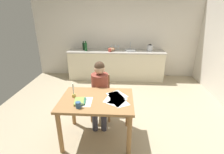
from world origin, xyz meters
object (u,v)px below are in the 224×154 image
object	(u,v)px
candlestick	(74,93)
wine_glass_near_sink	(118,46)
coffee_mug	(78,105)
bottle_oil	(83,46)
wine_glass_by_kettle	(115,46)
stovetop_kettle	(150,48)
wine_glass_back_left	(111,46)
person_seated	(100,89)
mixing_bowl	(111,49)
book_cookery	(79,101)
chair_at_table	(101,95)
book_magazine	(81,101)
teacup_on_counter	(110,50)
dining_table	(97,106)
sink_unit	(130,50)
bottle_vinegar	(86,47)

from	to	relation	value
candlestick	wine_glass_near_sink	xyz separation A→B (m)	(0.63, 2.88, 0.19)
coffee_mug	candlestick	size ratio (longest dim) A/B	0.46
bottle_oil	wine_glass_by_kettle	xyz separation A→B (m)	(0.99, 0.10, -0.00)
coffee_mug	stovetop_kettle	size ratio (longest dim) A/B	0.50
coffee_mug	wine_glass_back_left	bearing A→B (deg)	85.20
person_seated	mixing_bowl	xyz separation A→B (m)	(0.07, 2.22, 0.27)
candlestick	book_cookery	bearing A→B (deg)	-51.89
chair_at_table	person_seated	xyz separation A→B (m)	(0.01, -0.15, 0.20)
candlestick	book_magazine	distance (m)	0.21
bottle_oil	teacup_on_counter	distance (m)	0.86
coffee_mug	wine_glass_near_sink	world-z (taller)	wine_glass_near_sink
dining_table	book_magazine	bearing A→B (deg)	-154.42
sink_unit	wine_glass_back_left	xyz separation A→B (m)	(-0.59, 0.15, 0.09)
coffee_mug	bottle_vinegar	world-z (taller)	bottle_vinegar
chair_at_table	mixing_bowl	bearing A→B (deg)	87.73
teacup_on_counter	coffee_mug	bearing A→B (deg)	-94.68
book_magazine	teacup_on_counter	xyz separation A→B (m)	(0.24, 2.73, 0.18)
dining_table	coffee_mug	distance (m)	0.38
bottle_oil	dining_table	bearing A→B (deg)	-73.89
stovetop_kettle	chair_at_table	bearing A→B (deg)	-120.44
dining_table	mixing_bowl	distance (m)	2.75
book_cookery	bottle_oil	world-z (taller)	bottle_oil
chair_at_table	coffee_mug	bearing A→B (deg)	-102.03
person_seated	wine_glass_by_kettle	bearing A→B (deg)	85.59
sink_unit	wine_glass_by_kettle	bearing A→B (deg)	162.74
mixing_bowl	chair_at_table	bearing A→B (deg)	-92.27
sink_unit	wine_glass_by_kettle	size ratio (longest dim) A/B	2.34
chair_at_table	sink_unit	size ratio (longest dim) A/B	2.39
person_seated	stovetop_kettle	distance (m)	2.60
sink_unit	wine_glass_back_left	world-z (taller)	sink_unit
bottle_vinegar	wine_glass_by_kettle	size ratio (longest dim) A/B	1.95
bottle_oil	teacup_on_counter	bearing A→B (deg)	-13.61
dining_table	stovetop_kettle	xyz separation A→B (m)	(1.22, 2.77, 0.37)
candlestick	teacup_on_counter	world-z (taller)	teacup_on_counter
bottle_oil	coffee_mug	bearing A→B (deg)	-79.12
wine_glass_by_kettle	coffee_mug	bearing A→B (deg)	-96.98
book_cookery	wine_glass_back_left	size ratio (longest dim) A/B	1.47
coffee_mug	mixing_bowl	world-z (taller)	mixing_bowl
book_cookery	wine_glass_back_left	distance (m)	3.07
dining_table	teacup_on_counter	distance (m)	2.64
wine_glass_near_sink	mixing_bowl	bearing A→B (deg)	-136.28
candlestick	bottle_vinegar	world-z (taller)	bottle_vinegar
book_magazine	wine_glass_near_sink	world-z (taller)	wine_glass_near_sink
person_seated	book_cookery	world-z (taller)	person_seated
person_seated	sink_unit	distance (m)	2.38
bottle_vinegar	chair_at_table	bearing A→B (deg)	-71.27
book_cookery	sink_unit	xyz separation A→B (m)	(0.89, 2.90, 0.15)
dining_table	chair_at_table	world-z (taller)	chair_at_table
candlestick	stovetop_kettle	size ratio (longest dim) A/B	1.08
coffee_mug	book_cookery	distance (m)	0.15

